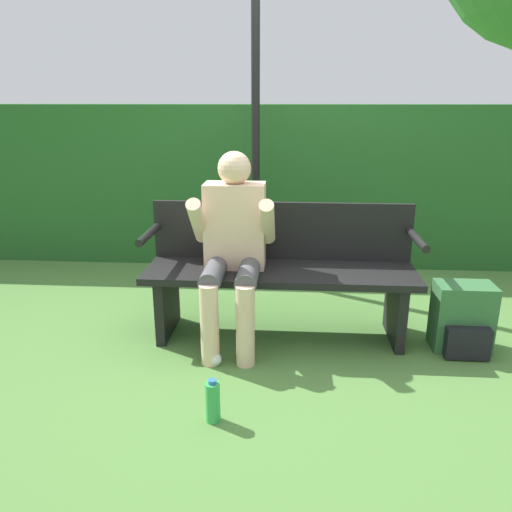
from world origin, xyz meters
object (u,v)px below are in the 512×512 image
at_px(park_bench, 280,269).
at_px(signpost, 255,86).
at_px(water_bottle, 213,402).
at_px(person_seated, 233,240).
at_px(parked_car, 134,131).
at_px(backpack, 463,319).

bearing_deg(park_bench, signpost, 102.86).
distance_m(park_bench, water_bottle, 1.12).
bearing_deg(person_seated, water_bottle, -90.17).
relative_size(signpost, parked_car, 0.70).
xyz_separation_m(backpack, water_bottle, (-1.45, -0.85, -0.10)).
xyz_separation_m(park_bench, parked_car, (-4.83, 12.38, 0.12)).
height_order(water_bottle, signpost, signpost).
bearing_deg(parked_car, person_seated, -161.75).
distance_m(person_seated, parked_car, 13.30).
height_order(person_seated, backpack, person_seated).
relative_size(backpack, signpost, 0.15).
xyz_separation_m(person_seated, signpost, (0.05, 1.19, 0.95)).
relative_size(backpack, parked_car, 0.10).
xyz_separation_m(backpack, parked_car, (-5.98, 12.55, 0.37)).
bearing_deg(park_bench, backpack, -8.70).
bearing_deg(parked_car, signpost, -159.61).
xyz_separation_m(park_bench, backpack, (1.15, -0.18, -0.25)).
relative_size(water_bottle, signpost, 0.08).
xyz_separation_m(water_bottle, parked_car, (-4.53, 13.41, 0.47)).
bearing_deg(park_bench, water_bottle, -106.22).
bearing_deg(parked_car, backpack, -156.21).
bearing_deg(person_seated, signpost, 87.43).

